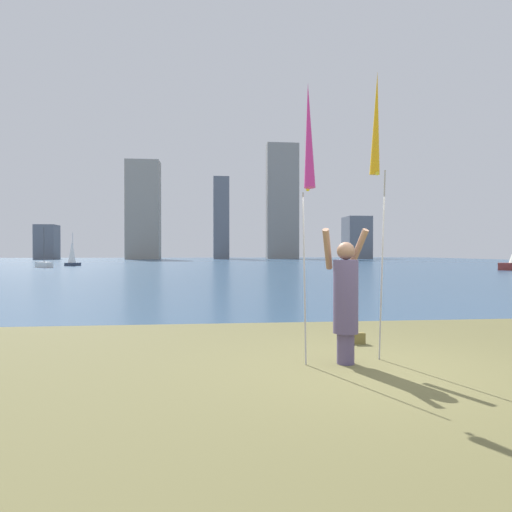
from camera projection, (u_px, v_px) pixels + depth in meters
name	position (u px, v px, depth m)	size (l,w,h in m)	color
ground	(228.00, 265.00, 57.12)	(120.00, 138.00, 0.12)	brown
person	(345.00, 297.00, 6.73)	(0.74, 0.55, 2.02)	#594C72
kite_flag_left	(309.00, 140.00, 6.46)	(0.16, 0.56, 4.12)	#B2B2B7
kite_flag_right	(376.00, 129.00, 7.12)	(0.16, 0.52, 4.49)	#B2B2B7
bag	(357.00, 338.00, 8.19)	(0.26, 0.14, 0.20)	olive
sailboat_1	(44.00, 264.00, 46.73)	(2.29, 2.35, 4.20)	white
sailboat_4	(72.00, 255.00, 52.66)	(1.60, 1.94, 3.83)	#333D51
skyline_tower_0	(47.00, 242.00, 98.35)	(4.27, 4.61, 7.50)	slate
skyline_tower_1	(143.00, 210.00, 98.59)	(7.19, 4.87, 21.43)	gray
skyline_tower_2	(221.00, 219.00, 104.60)	(3.53, 7.90, 18.55)	slate
skyline_tower_3	(282.00, 201.00, 106.09)	(7.45, 3.20, 26.96)	gray
skyline_tower_4	(357.00, 238.00, 106.54)	(5.49, 6.73, 9.88)	slate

